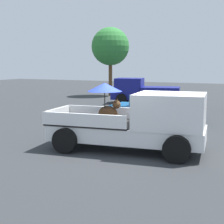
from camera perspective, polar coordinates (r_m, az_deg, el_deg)
The scene contains 5 objects.
ground_plane at distance 10.94m, azimuth 2.52°, elevation -6.53°, with size 80.00×80.00×0.00m, color #2D3033.
pickup_truck_main at distance 10.63m, azimuth 4.95°, elevation -1.68°, with size 5.26×2.82×2.18m.
pickup_truck_red at distance 23.72m, azimuth 5.39°, elevation 3.59°, with size 5.08×2.97×1.80m.
parked_sedan_far at distance 16.19m, azimuth 7.60°, elevation 0.92°, with size 4.40×2.19×1.33m.
tree_by_lot at distance 29.53m, azimuth -0.28°, elevation 11.24°, with size 3.32×3.32×6.01m.
Camera 1 is at (4.24, -9.69, 2.79)m, focal length 52.88 mm.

